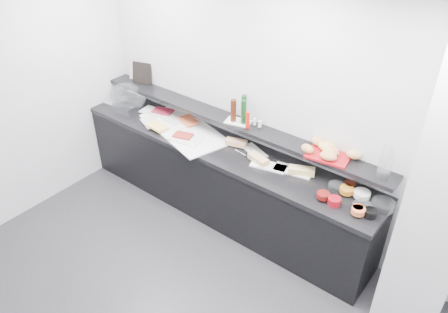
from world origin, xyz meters
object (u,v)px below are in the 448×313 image
Objects in this scene: condiment_tray at (238,122)px; carafe at (386,163)px; sandwich_plate_mid at (269,166)px; framed_print at (142,73)px; cloche_base at (124,104)px; bread_tray at (328,156)px.

condiment_tray is 0.89× the size of carafe.
sandwich_plate_mid is 1.37× the size of framed_print.
cloche_base is at bearing 170.91° from condiment_tray.
framed_print is (-2.02, 0.24, 0.37)m from sandwich_plate_mid.
cloche_base is 1.67m from condiment_tray.
bread_tray is (1.04, -0.01, 0.00)m from condiment_tray.
bread_tray is (0.53, 0.17, 0.25)m from sandwich_plate_mid.
sandwich_plate_mid is 0.61m from bread_tray.
carafe is at bearing -6.06° from sandwich_plate_mid.
framed_print is (0.13, 0.23, 0.36)m from cloche_base.
cloche_base is 3.23m from carafe.
carafe is (1.55, -0.02, 0.14)m from condiment_tray.
sandwich_plate_mid is 0.59m from condiment_tray.
cloche_base is 0.45m from framed_print.
cloche_base is 1.48× the size of carafe.
sandwich_plate_mid is at bearing -3.63° from cloche_base.
framed_print is at bearing 57.05° from cloche_base.
framed_print reaches higher than sandwich_plate_mid.
framed_print is 3.07m from carafe.
condiment_tray is at bearing 146.79° from sandwich_plate_mid.
cloche_base is at bearing 175.27° from bread_tray.
framed_print is 1.52m from condiment_tray.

